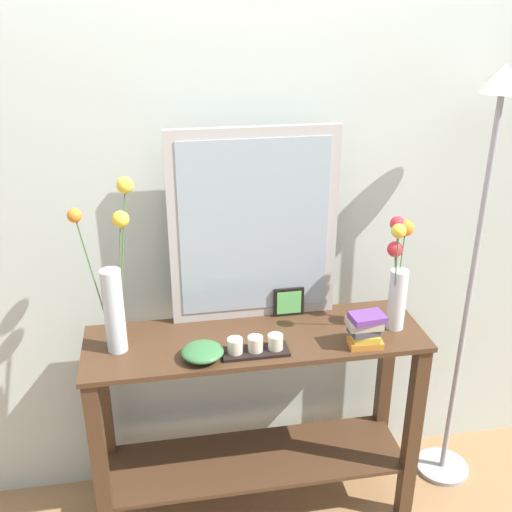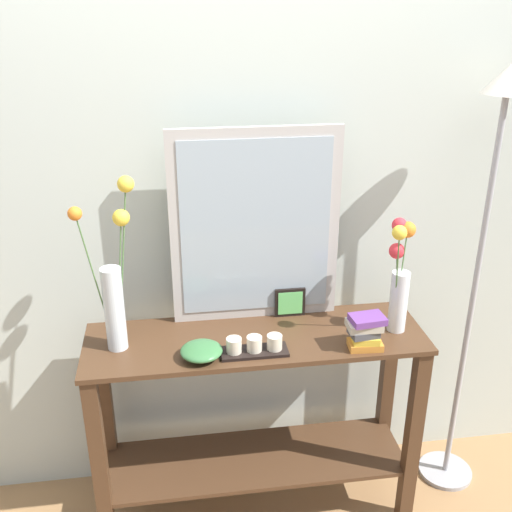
{
  "view_description": "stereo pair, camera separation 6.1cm",
  "coord_description": "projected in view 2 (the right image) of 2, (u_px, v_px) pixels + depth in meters",
  "views": [
    {
      "loc": [
        -0.35,
        -1.95,
        2.06
      ],
      "look_at": [
        0.0,
        0.0,
        1.19
      ],
      "focal_mm": 42.43,
      "sensor_mm": 36.0,
      "label": 1
    },
    {
      "loc": [
        -0.29,
        -1.96,
        2.06
      ],
      "look_at": [
        0.0,
        0.0,
        1.19
      ],
      "focal_mm": 42.43,
      "sensor_mm": 36.0,
      "label": 2
    }
  ],
  "objects": [
    {
      "name": "decorative_bowl",
      "position": [
        201.0,
        351.0,
        2.16
      ],
      "size": [
        0.15,
        0.15,
        0.05
      ],
      "color": "#38703D",
      "rests_on": "console_table"
    },
    {
      "name": "ground_plane",
      "position": [
        256.0,
        506.0,
        2.65
      ],
      "size": [
        7.0,
        6.0,
        0.02
      ],
      "primitive_type": "cube",
      "color": "#997047"
    },
    {
      "name": "candle_tray",
      "position": [
        254.0,
        346.0,
        2.18
      ],
      "size": [
        0.24,
        0.09,
        0.07
      ],
      "color": "black",
      "rests_on": "console_table"
    },
    {
      "name": "floor_lamp",
      "position": [
        485.0,
        225.0,
        2.32
      ],
      "size": [
        0.24,
        0.24,
        1.83
      ],
      "color": "#9E9EA3",
      "rests_on": "ground"
    },
    {
      "name": "tall_vase_left",
      "position": [
        114.0,
        286.0,
        2.14
      ],
      "size": [
        0.22,
        0.14,
        0.64
      ],
      "color": "silver",
      "rests_on": "console_table"
    },
    {
      "name": "picture_frame_small",
      "position": [
        290.0,
        302.0,
        2.42
      ],
      "size": [
        0.12,
        0.01,
        0.12
      ],
      "color": "black",
      "rests_on": "console_table"
    },
    {
      "name": "console_table",
      "position": [
        256.0,
        407.0,
        2.43
      ],
      "size": [
        1.3,
        0.39,
        0.85
      ],
      "color": "#472D1C",
      "rests_on": "ground"
    },
    {
      "name": "vase_right",
      "position": [
        399.0,
        276.0,
        2.26
      ],
      "size": [
        0.13,
        0.17,
        0.46
      ],
      "color": "silver",
      "rests_on": "console_table"
    },
    {
      "name": "wall_back",
      "position": [
        244.0,
        187.0,
        2.38
      ],
      "size": [
        6.4,
        0.08,
        2.7
      ],
      "primitive_type": "cube",
      "color": "beige",
      "rests_on": "ground"
    },
    {
      "name": "book_stack",
      "position": [
        365.0,
        331.0,
        2.2
      ],
      "size": [
        0.14,
        0.1,
        0.13
      ],
      "color": "orange",
      "rests_on": "console_table"
    },
    {
      "name": "mirror_leaning",
      "position": [
        255.0,
        227.0,
        2.3
      ],
      "size": [
        0.65,
        0.03,
        0.77
      ],
      "color": "#B7B2AD",
      "rests_on": "console_table"
    }
  ]
}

